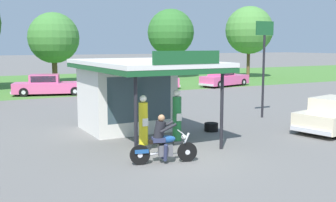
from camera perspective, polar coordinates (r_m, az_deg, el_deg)
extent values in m
plane|color=slate|center=(13.93, 1.26, -7.87)|extent=(300.00, 300.00, 0.00)
cube|color=#477A33|center=(42.37, -19.02, 2.26)|extent=(120.00, 24.00, 0.01)
cube|color=silver|center=(18.41, -5.83, 0.64)|extent=(3.56, 3.06, 2.96)
cube|color=#384C56|center=(17.03, -3.90, 0.28)|extent=(2.85, 0.05, 1.90)
cube|color=silver|center=(16.66, -3.58, 5.31)|extent=(4.26, 7.11, 0.16)
cube|color=#195128|center=(16.66, -3.57, 4.69)|extent=(4.26, 7.11, 0.18)
cube|color=#195128|center=(13.52, 2.66, 6.03)|extent=(2.49, 0.08, 0.44)
cylinder|color=black|center=(14.91, 7.45, -1.06)|extent=(0.12, 0.12, 2.96)
cylinder|color=black|center=(13.27, -4.48, -2.11)|extent=(0.12, 0.12, 2.96)
cube|color=slate|center=(15.34, -3.41, -6.21)|extent=(0.44, 0.44, 0.10)
cylinder|color=yellow|center=(15.16, -3.43, -3.15)|extent=(0.34, 0.34, 1.57)
cube|color=white|center=(14.99, -3.15, -2.97)|extent=(0.22, 0.02, 0.28)
sphere|color=white|center=(15.02, -3.46, 0.32)|extent=(0.26, 0.26, 0.26)
cube|color=slate|center=(15.97, 1.23, -5.65)|extent=(0.44, 0.44, 0.10)
cylinder|color=#1E6B33|center=(15.78, 1.24, -2.46)|extent=(0.34, 0.34, 1.70)
cube|color=white|center=(15.61, 1.57, -2.26)|extent=(0.22, 0.02, 0.28)
sphere|color=white|center=(15.64, 1.26, 1.11)|extent=(0.26, 0.26, 0.26)
cylinder|color=black|center=(13.44, 2.67, -7.04)|extent=(0.64, 0.26, 0.64)
cylinder|color=silver|center=(13.44, 2.67, -7.04)|extent=(0.18, 0.16, 0.16)
cylinder|color=black|center=(13.10, -3.91, -7.44)|extent=(0.64, 0.26, 0.64)
cylinder|color=silver|center=(13.10, -3.91, -7.44)|extent=(0.18, 0.16, 0.16)
ellipsoid|color=#1E4C8C|center=(13.16, -0.15, -5.29)|extent=(0.60, 0.37, 0.24)
cube|color=#59595E|center=(13.23, -0.36, -6.82)|extent=(0.49, 0.34, 0.36)
cube|color=black|center=(13.10, -1.64, -5.63)|extent=(0.53, 0.37, 0.10)
cylinder|color=silver|center=(13.34, 2.27, -5.91)|extent=(0.37, 0.16, 0.71)
cylinder|color=silver|center=(13.22, 1.78, -4.34)|extent=(0.21, 0.69, 0.04)
sphere|color=silver|center=(13.29, 2.19, -4.99)|extent=(0.16, 0.16, 0.16)
cube|color=#1E4C8C|center=(13.08, -3.69, -6.92)|extent=(0.47, 0.28, 0.12)
cylinder|color=silver|center=(13.32, -2.19, -7.35)|extent=(0.70, 0.25, 0.18)
cube|color=#2D3351|center=(13.10, -1.35, -5.35)|extent=(0.47, 0.43, 0.14)
cylinder|color=#2D3351|center=(13.39, -0.64, -6.83)|extent=(0.17, 0.25, 0.56)
cylinder|color=#2D3351|center=(13.08, -0.33, -7.17)|extent=(0.17, 0.25, 0.56)
cylinder|color=black|center=(13.04, -1.18, -4.00)|extent=(0.48, 0.41, 0.60)
sphere|color=#9E704C|center=(12.98, -0.92, -2.37)|extent=(0.22, 0.22, 0.22)
cylinder|color=black|center=(13.26, -0.35, -3.43)|extent=(0.54, 0.22, 0.31)
cylinder|color=black|center=(12.88, 0.06, -3.76)|extent=(0.54, 0.22, 0.31)
cube|color=#283847|center=(19.74, 20.23, -0.14)|extent=(1.61, 0.39, 0.42)
cube|color=silver|center=(17.70, 19.08, -3.91)|extent=(0.51, 1.77, 0.18)
cylinder|color=black|center=(18.82, 18.00, -3.10)|extent=(0.69, 0.34, 0.66)
cylinder|color=silver|center=(18.82, 18.00, -3.10)|extent=(0.34, 0.28, 0.30)
cube|color=#E55993|center=(35.43, -2.39, 2.60)|extent=(4.98, 3.10, 0.79)
cube|color=#E55993|center=(35.45, -1.66, 3.70)|extent=(2.31, 2.10, 0.56)
cube|color=#283847|center=(35.31, -3.17, 3.68)|extent=(0.45, 1.38, 0.45)
cube|color=#283847|center=(34.68, -1.44, 3.61)|extent=(1.58, 0.50, 0.42)
cube|color=#283847|center=(36.23, -1.87, 3.79)|extent=(1.58, 0.50, 0.42)
cube|color=silver|center=(35.18, -6.19, 2.08)|extent=(0.62, 1.70, 0.18)
cube|color=silver|center=(35.89, 1.33, 2.23)|extent=(0.62, 1.70, 0.18)
sphere|color=white|center=(34.57, -6.13, 2.50)|extent=(0.18, 0.18, 0.18)
sphere|color=white|center=(35.73, -6.29, 2.67)|extent=(0.18, 0.18, 0.18)
cylinder|color=black|center=(34.41, -4.78, 2.02)|extent=(0.69, 0.38, 0.66)
cylinder|color=silver|center=(34.41, -4.78, 2.02)|extent=(0.35, 0.30, 0.30)
cylinder|color=black|center=(36.10, -5.08, 2.28)|extent=(0.69, 0.38, 0.66)
cylinder|color=silver|center=(36.10, -5.08, 2.28)|extent=(0.35, 0.30, 0.30)
cylinder|color=black|center=(34.90, 0.39, 2.13)|extent=(0.69, 0.38, 0.66)
cylinder|color=silver|center=(34.90, 0.39, 2.13)|extent=(0.35, 0.30, 0.30)
cylinder|color=black|center=(36.57, -0.15, 2.38)|extent=(0.69, 0.38, 0.66)
cylinder|color=silver|center=(36.57, -0.15, 2.38)|extent=(0.35, 0.30, 0.30)
cube|color=#E55993|center=(32.42, -15.94, 1.81)|extent=(5.68, 3.33, 0.77)
cube|color=#E55993|center=(32.40, -16.72, 3.01)|extent=(2.49, 2.17, 0.61)
cube|color=#283847|center=(32.31, -14.90, 3.06)|extent=(0.46, 1.39, 0.49)
cube|color=#283847|center=(33.19, -16.59, 3.12)|extent=(1.72, 0.55, 0.46)
cube|color=#283847|center=(31.60, -16.86, 2.89)|extent=(1.72, 0.55, 0.46)
cube|color=silver|center=(32.33, -11.13, 1.48)|extent=(0.62, 1.72, 0.18)
cube|color=silver|center=(32.78, -20.66, 1.21)|extent=(0.62, 1.72, 0.18)
sphere|color=white|center=(32.89, -11.12, 2.11)|extent=(0.18, 0.18, 0.18)
sphere|color=white|center=(31.71, -11.12, 1.91)|extent=(0.18, 0.18, 0.18)
cylinder|color=black|center=(33.20, -12.67, 1.65)|extent=(0.69, 0.38, 0.66)
cylinder|color=silver|center=(33.20, -12.67, 1.65)|extent=(0.35, 0.30, 0.30)
cylinder|color=black|center=(31.48, -12.74, 1.32)|extent=(0.69, 0.38, 0.66)
cylinder|color=silver|center=(31.48, -12.74, 1.32)|extent=(0.35, 0.30, 0.30)
cylinder|color=black|center=(33.50, -18.92, 1.47)|extent=(0.69, 0.38, 0.66)
cylinder|color=silver|center=(33.50, -18.92, 1.47)|extent=(0.35, 0.30, 0.30)
cylinder|color=black|center=(31.79, -19.33, 1.14)|extent=(0.69, 0.38, 0.66)
cylinder|color=silver|center=(31.79, -19.33, 1.14)|extent=(0.35, 0.30, 0.30)
cube|color=#E55993|center=(38.13, 7.85, 2.92)|extent=(5.28, 2.99, 0.81)
cube|color=#E55993|center=(37.72, 7.40, 3.89)|extent=(2.35, 2.03, 0.53)
cube|color=#283847|center=(38.48, 8.35, 3.95)|extent=(0.39, 1.36, 0.42)
cube|color=#283847|center=(38.22, 6.52, 3.95)|extent=(1.67, 0.46, 0.40)
cube|color=#283847|center=(37.23, 8.32, 3.82)|extent=(1.67, 0.46, 0.40)
cube|color=silver|center=(40.13, 10.14, 2.70)|extent=(0.55, 1.67, 0.18)
cube|color=silver|center=(36.25, 5.29, 2.26)|extent=(0.55, 1.67, 0.18)
sphere|color=white|center=(40.46, 9.51, 3.21)|extent=(0.18, 0.18, 0.18)
sphere|color=white|center=(39.77, 10.81, 3.11)|extent=(0.18, 0.18, 0.18)
cylinder|color=black|center=(39.99, 8.47, 2.76)|extent=(0.69, 0.36, 0.66)
cylinder|color=silver|center=(39.99, 8.47, 2.76)|extent=(0.34, 0.29, 0.30)
cylinder|color=black|center=(38.97, 10.38, 2.59)|extent=(0.69, 0.36, 0.66)
cylinder|color=silver|center=(38.97, 10.38, 2.59)|extent=(0.34, 0.29, 0.30)
cylinder|color=black|center=(37.42, 5.20, 2.47)|extent=(0.69, 0.36, 0.66)
cylinder|color=silver|center=(37.42, 5.20, 2.47)|extent=(0.34, 0.29, 0.30)
cylinder|color=black|center=(36.33, 7.15, 2.29)|extent=(0.69, 0.36, 0.66)
cylinder|color=silver|center=(36.33, 7.15, 2.29)|extent=(0.34, 0.29, 0.30)
cylinder|color=brown|center=(47.48, 0.38, 5.15)|extent=(0.42, 0.42, 3.19)
sphere|color=#33702D|center=(47.45, 0.39, 9.47)|extent=(5.29, 5.29, 5.29)
sphere|color=#33702D|center=(48.04, -0.55, 8.82)|extent=(3.08, 3.08, 3.08)
cylinder|color=brown|center=(42.69, -15.39, 4.17)|extent=(0.52, 0.52, 2.57)
sphere|color=#427F38|center=(42.62, -15.54, 8.42)|extent=(5.01, 5.01, 5.01)
cylinder|color=brown|center=(48.78, 11.04, 5.20)|extent=(0.37, 0.37, 3.40)
sphere|color=#4C893D|center=(48.76, 11.15, 9.59)|extent=(5.43, 5.43, 5.43)
sphere|color=#4C893D|center=(49.11, 10.79, 8.95)|extent=(2.78, 2.78, 2.78)
cylinder|color=black|center=(21.83, 13.04, 3.27)|extent=(0.12, 0.12, 4.24)
cube|color=#195128|center=(21.79, 13.24, 9.77)|extent=(1.10, 0.08, 0.70)
cylinder|color=black|center=(18.22, 5.99, -3.88)|extent=(0.60, 0.60, 0.18)
cylinder|color=black|center=(18.18, 6.00, -3.32)|extent=(0.60, 0.60, 0.18)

